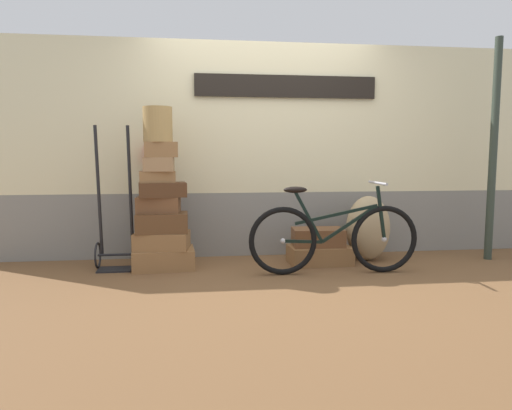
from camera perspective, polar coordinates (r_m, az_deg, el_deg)
ground at (r=4.52m, az=2.28°, el=-8.56°), size 8.47×5.20×0.06m
station_building at (r=5.21m, az=0.93°, el=6.74°), size 6.47×0.74×2.33m
suitcase_0 at (r=4.70m, az=-11.31°, el=-6.48°), size 0.62×0.45×0.20m
suitcase_1 at (r=4.67m, az=-11.49°, el=-4.30°), size 0.55×0.41×0.17m
suitcase_2 at (r=4.64m, az=-11.47°, el=-2.13°), size 0.50×0.34×0.19m
suitcase_3 at (r=4.67m, az=-11.90°, el=0.06°), size 0.43×0.30×0.16m
suitcase_4 at (r=4.63m, az=-11.43°, el=1.87°), size 0.48×0.33×0.14m
suitcase_5 at (r=4.64m, az=-12.09°, el=3.41°), size 0.37×0.28×0.11m
suitcase_6 at (r=4.59m, az=-11.87°, el=4.93°), size 0.29×0.22×0.13m
suitcase_7 at (r=4.60m, az=-11.59°, el=6.69°), size 0.33×0.24×0.15m
suitcase_8 at (r=4.85m, az=7.83°, el=-6.10°), size 0.64×0.40×0.18m
suitcase_9 at (r=4.83m, az=7.64°, el=-3.95°), size 0.54×0.35×0.18m
wicker_basket at (r=4.62m, az=-12.01°, el=9.67°), size 0.28×0.28×0.34m
luggage_trolley at (r=4.78m, az=-16.91°, el=-3.29°), size 0.38×0.35×1.40m
burlap_sack at (r=5.08m, az=13.62°, el=-2.78°), size 0.47×0.40×0.69m
bicycle at (r=4.43m, az=9.53°, el=-3.97°), size 1.62×0.46×0.87m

